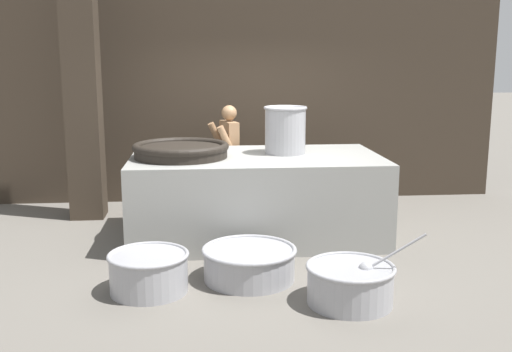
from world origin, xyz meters
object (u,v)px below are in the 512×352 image
(giant_wok_near, at_px, (181,150))
(prep_bowl_vegetables, at_px, (350,282))
(stock_pot, at_px, (285,129))
(prep_bowl_meat, at_px, (149,271))
(prep_bowl_extra, at_px, (249,262))
(cook, at_px, (229,155))

(giant_wok_near, bearing_deg, prep_bowl_vegetables, -53.11)
(giant_wok_near, xyz_separation_m, stock_pot, (1.29, 0.20, 0.21))
(stock_pot, bearing_deg, prep_bowl_meat, -130.21)
(stock_pot, height_order, prep_bowl_extra, stock_pot)
(prep_bowl_extra, bearing_deg, prep_bowl_meat, -166.40)
(prep_bowl_extra, bearing_deg, stock_pot, 70.22)
(cook, height_order, prep_bowl_vegetables, cook)
(cook, relative_size, prep_bowl_meat, 2.00)
(giant_wok_near, distance_m, prep_bowl_vegetables, 2.79)
(prep_bowl_extra, bearing_deg, cook, 91.66)
(giant_wok_near, distance_m, prep_bowl_meat, 1.91)
(cook, distance_m, prep_bowl_extra, 2.76)
(cook, bearing_deg, prep_bowl_vegetables, 90.79)
(cook, relative_size, prep_bowl_extra, 1.61)
(prep_bowl_meat, bearing_deg, cook, 72.73)
(stock_pot, height_order, prep_bowl_vegetables, stock_pot)
(giant_wok_near, distance_m, cook, 1.44)
(stock_pot, bearing_deg, giant_wok_near, -171.39)
(cook, distance_m, prep_bowl_vegetables, 3.56)
(cook, bearing_deg, stock_pot, 106.71)
(giant_wok_near, xyz_separation_m, prep_bowl_vegetables, (1.58, -2.11, -0.92))
(giant_wok_near, height_order, prep_bowl_meat, giant_wok_near)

